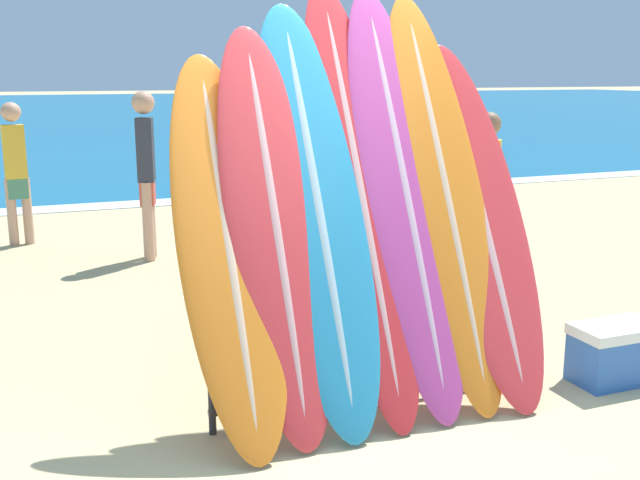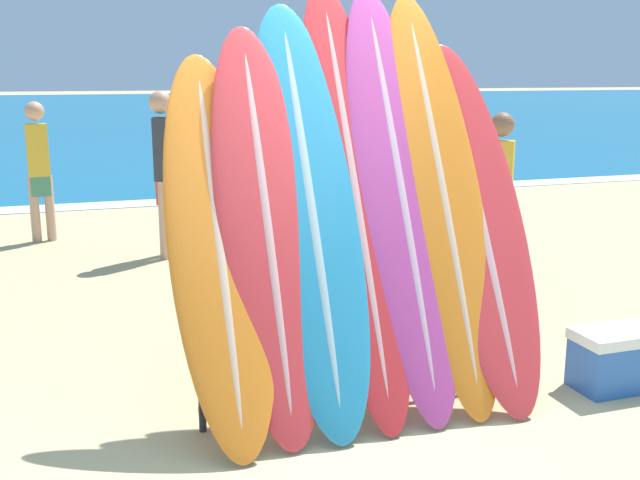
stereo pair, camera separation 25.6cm
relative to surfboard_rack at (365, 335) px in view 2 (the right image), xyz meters
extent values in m
plane|color=tan|center=(-0.24, -0.33, -0.44)|extent=(160.00, 160.00, 0.00)
cube|color=#146693|center=(-0.24, 37.11, -0.43)|extent=(120.00, 60.00, 0.00)
cube|color=white|center=(-0.24, 7.41, -0.43)|extent=(120.00, 0.60, 0.01)
cylinder|color=#28282D|center=(-0.93, 0.00, -0.04)|extent=(0.04, 0.04, 0.80)
cylinder|color=#28282D|center=(0.93, 0.00, -0.04)|extent=(0.04, 0.04, 0.80)
cylinder|color=#28282D|center=(0.00, 0.00, 0.34)|extent=(1.89, 0.04, 0.04)
cylinder|color=#28282D|center=(0.00, 0.00, -0.32)|extent=(1.89, 0.04, 0.04)
ellipsoid|color=orange|center=(-0.80, 0.09, 0.56)|extent=(0.54, 1.15, 2.00)
ellipsoid|color=beige|center=(-0.80, 0.09, 0.56)|extent=(0.10, 1.11, 1.93)
ellipsoid|color=red|center=(-0.53, 0.11, 0.64)|extent=(0.54, 1.11, 2.16)
ellipsoid|color=#D59E9F|center=(-0.53, 0.11, 0.64)|extent=(0.10, 1.08, 2.08)
ellipsoid|color=teal|center=(-0.27, 0.15, 0.71)|extent=(0.59, 1.23, 2.30)
ellipsoid|color=#98BACC|center=(-0.27, 0.15, 0.71)|extent=(0.11, 1.19, 2.21)
ellipsoid|color=red|center=(0.01, 0.19, 0.78)|extent=(0.49, 1.27, 2.43)
ellipsoid|color=#D19A9C|center=(0.01, 0.19, 0.78)|extent=(0.09, 1.23, 2.33)
ellipsoid|color=#B23D8E|center=(0.28, 0.17, 0.76)|extent=(0.52, 1.23, 2.40)
ellipsoid|color=#CAA1BE|center=(0.28, 0.17, 0.76)|extent=(0.09, 1.20, 2.31)
ellipsoid|color=orange|center=(0.53, 0.16, 0.75)|extent=(0.52, 1.22, 2.37)
ellipsoid|color=beige|center=(0.53, 0.16, 0.75)|extent=(0.09, 1.18, 2.28)
ellipsoid|color=red|center=(0.76, 0.11, 0.60)|extent=(0.58, 1.18, 2.07)
ellipsoid|color=#D59E9F|center=(0.76, 0.11, 0.60)|extent=(0.10, 1.15, 1.99)
cylinder|color=#846047|center=(2.09, 1.90, -0.07)|extent=(0.10, 0.10, 0.74)
cylinder|color=#846047|center=(1.97, 2.00, -0.07)|extent=(0.10, 0.10, 0.74)
cube|color=#CC4C3D|center=(2.03, 1.95, 0.19)|extent=(0.24, 0.23, 0.22)
cube|color=gold|center=(2.03, 1.95, 0.59)|extent=(0.27, 0.25, 0.58)
sphere|color=#846047|center=(2.03, 1.95, 1.01)|extent=(0.21, 0.21, 0.21)
cylinder|color=tan|center=(-0.60, 4.10, -0.03)|extent=(0.11, 0.11, 0.81)
cylinder|color=tan|center=(-0.65, 3.93, -0.03)|extent=(0.11, 0.11, 0.81)
cube|color=#CC4C3D|center=(-0.62, 4.01, 0.25)|extent=(0.19, 0.26, 0.24)
cube|color=#2D333D|center=(-0.62, 4.01, 0.69)|extent=(0.22, 0.28, 0.63)
sphere|color=tan|center=(-0.62, 4.01, 1.16)|extent=(0.23, 0.23, 0.23)
cylinder|color=tan|center=(0.29, 2.43, -0.01)|extent=(0.12, 0.12, 0.86)
cylinder|color=tan|center=(0.48, 2.39, -0.01)|extent=(0.12, 0.12, 0.86)
cube|color=#CC4C3D|center=(0.39, 2.41, 0.30)|extent=(0.27, 0.20, 0.26)
cube|color=#DB3842|center=(0.39, 2.41, 0.76)|extent=(0.29, 0.22, 0.68)
sphere|color=tan|center=(0.39, 2.41, 1.26)|extent=(0.24, 0.24, 0.24)
cylinder|color=tan|center=(-1.78, 5.22, -0.06)|extent=(0.10, 0.10, 0.75)
cylinder|color=tan|center=(-1.94, 5.20, -0.06)|extent=(0.10, 0.10, 0.75)
cube|color=#478466|center=(-1.86, 5.21, 0.20)|extent=(0.22, 0.15, 0.22)
cube|color=gold|center=(-1.86, 5.21, 0.60)|extent=(0.24, 0.17, 0.58)
sphere|color=tan|center=(-1.86, 5.21, 1.03)|extent=(0.21, 0.21, 0.21)
cube|color=#2D60B7|center=(1.57, -0.22, -0.29)|extent=(0.53, 0.30, 0.30)
cube|color=white|center=(1.57, -0.22, -0.10)|extent=(0.55, 0.31, 0.07)
camera|label=1|loc=(-1.73, -3.62, 1.44)|focal=42.00mm
camera|label=2|loc=(-1.49, -3.71, 1.44)|focal=42.00mm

